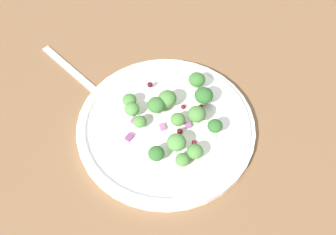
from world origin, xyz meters
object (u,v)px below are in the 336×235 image
object	(u,v)px
fork	(81,78)
plate	(168,124)
broccoli_floret_1	(197,151)
broccoli_floret_0	(197,114)
broccoli_floret_2	(215,126)

from	to	relation	value
fork	plate	bearing A→B (deg)	110.69
broccoli_floret_1	fork	size ratio (longest dim) A/B	0.13
broccoli_floret_0	broccoli_floret_1	distance (cm)	5.92
broccoli_floret_1	broccoli_floret_0	bearing A→B (deg)	-127.66
plate	broccoli_floret_2	size ratio (longest dim) A/B	12.04
broccoli_floret_1	fork	xyz separation A→B (cm)	(6.24, -24.05, -2.64)
broccoli_floret_2	fork	bearing A→B (deg)	-63.92
broccoli_floret_1	fork	world-z (taller)	broccoli_floret_1
plate	broccoli_floret_0	distance (cm)	5.10
plate	broccoli_floret_1	size ratio (longest dim) A/B	11.55
broccoli_floret_1	plate	bearing A→B (deg)	-90.94
broccoli_floret_1	broccoli_floret_2	world-z (taller)	broccoli_floret_2
broccoli_floret_1	broccoli_floret_2	xyz separation A→B (cm)	(-4.72, -1.65, 0.20)
broccoli_floret_0	fork	bearing A→B (deg)	-63.12
broccoli_floret_2	broccoli_floret_0	bearing A→B (deg)	-69.36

